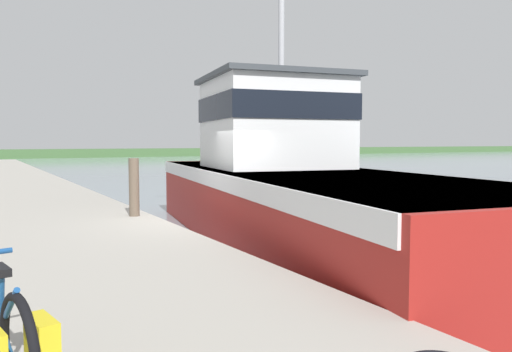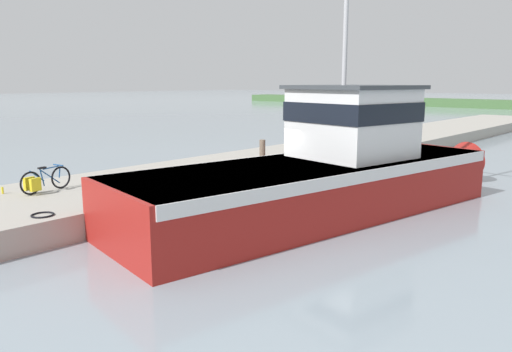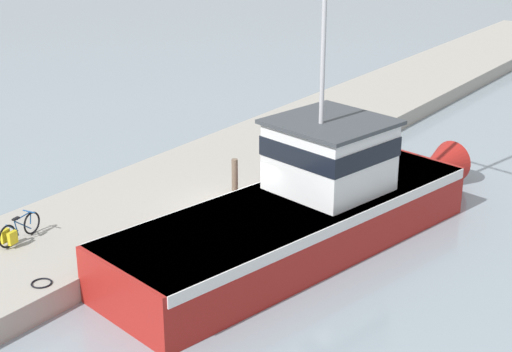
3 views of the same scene
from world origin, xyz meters
The scene contains 7 objects.
ground_plane centered at (0.00, 0.00, 0.00)m, with size 320.00×320.00×0.00m, color #84939E.
dock_pier centered at (-3.48, 0.00, 0.36)m, with size 5.17×80.00×0.71m, color #A39E93.
far_shoreline centered at (30.00, 67.54, 0.62)m, with size 180.00×5.00×1.23m, color #426638.
fishing_boat_main centered at (2.11, 0.29, 1.32)m, with size 5.91×15.11×11.07m.
boat_green_anchored centered at (20.33, 38.26, 0.78)m, with size 2.47×6.48×4.81m.
bicycle_touring centered at (-4.03, -5.82, 1.06)m, with size 0.62×1.71×0.77m.
mooring_post centered at (-1.27, 0.99, 1.32)m, with size 0.21×0.21×1.21m, color brown.
Camera 1 is at (-4.15, -9.24, 2.25)m, focal length 35.00 mm.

